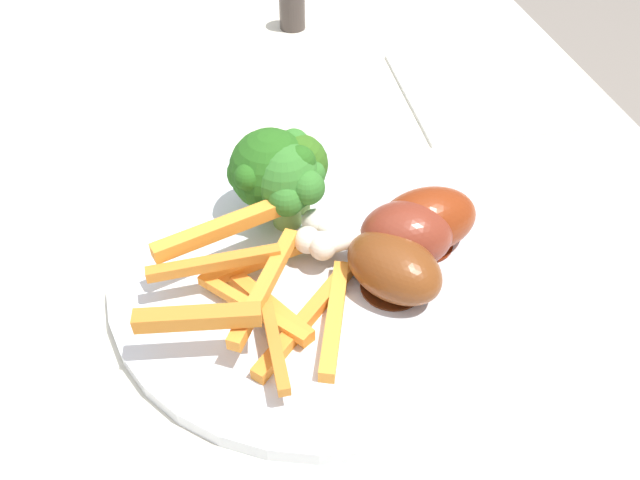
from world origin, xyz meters
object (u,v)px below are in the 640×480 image
object	(u,v)px
chicken_drumstick_near	(400,235)
broccoli_floret_middle	(274,172)
broccoli_floret_back	(287,178)
chicken_drumstick_far	(420,222)
chicken_drumstick_extra	(388,264)
pepper_shaker	(292,8)
carrot_fries_pile	(261,291)
dining_table	(258,299)
dinner_plate	(320,266)
broccoli_floret_front	(296,166)

from	to	relation	value
chicken_drumstick_near	broccoli_floret_middle	bearing A→B (deg)	-128.47
broccoli_floret_back	chicken_drumstick_far	size ratio (longest dim) A/B	0.54
chicken_drumstick_extra	pepper_shaker	world-z (taller)	chicken_drumstick_extra
chicken_drumstick_extra	chicken_drumstick_far	bearing A→B (deg)	135.14
chicken_drumstick_near	chicken_drumstick_far	size ratio (longest dim) A/B	0.89
chicken_drumstick_far	chicken_drumstick_extra	bearing A→B (deg)	-44.86
chicken_drumstick_near	chicken_drumstick_extra	world-z (taller)	chicken_drumstick_near
carrot_fries_pile	broccoli_floret_back	bearing A→B (deg)	159.27
dining_table	broccoli_floret_middle	bearing A→B (deg)	55.03
broccoli_floret_middle	pepper_shaker	world-z (taller)	broccoli_floret_middle
chicken_drumstick_extra	dinner_plate	bearing A→B (deg)	-127.69
dinner_plate	broccoli_floret_back	size ratio (longest dim) A/B	4.32
broccoli_floret_middle	broccoli_floret_back	size ratio (longest dim) A/B	1.06
broccoli_floret_front	chicken_drumstick_far	xyz separation A→B (m)	(0.06, 0.08, -0.02)
broccoli_floret_front	chicken_drumstick_extra	world-z (taller)	broccoli_floret_front
broccoli_floret_back	broccoli_floret_front	bearing A→B (deg)	149.00
chicken_drumstick_extra	broccoli_floret_front	bearing A→B (deg)	-152.53
dining_table	chicken_drumstick_far	bearing A→B (deg)	60.63
dinner_plate	chicken_drumstick_near	distance (m)	0.06
broccoli_floret_front	pepper_shaker	size ratio (longest dim) A/B	1.36
broccoli_floret_front	chicken_drumstick_extra	xyz separation A→B (m)	(0.09, 0.05, -0.02)
dinner_plate	chicken_drumstick_near	bearing A→B (deg)	81.08
dinner_plate	chicken_drumstick_extra	size ratio (longest dim) A/B	2.75
dinner_plate	chicken_drumstick_far	xyz separation A→B (m)	(-0.00, 0.07, 0.03)
broccoli_floret_middle	chicken_drumstick_near	world-z (taller)	broccoli_floret_middle
chicken_drumstick_near	dining_table	bearing A→B (deg)	-127.80
broccoli_floret_middle	chicken_drumstick_near	size ratio (longest dim) A/B	0.64
dining_table	broccoli_floret_front	size ratio (longest dim) A/B	19.42
carrot_fries_pile	pepper_shaker	bearing A→B (deg)	168.15
broccoli_floret_back	carrot_fries_pile	world-z (taller)	broccoli_floret_back
broccoli_floret_middle	dinner_plate	bearing A→B (deg)	23.78
chicken_drumstick_extra	dining_table	bearing A→B (deg)	-139.72
dinner_plate	broccoli_floret_middle	xyz separation A→B (m)	(-0.05, -0.02, 0.05)
chicken_drumstick_far	chicken_drumstick_extra	xyz separation A→B (m)	(0.03, -0.03, -0.00)
carrot_fries_pile	broccoli_floret_middle	bearing A→B (deg)	166.30
dinner_plate	broccoli_floret_front	xyz separation A→B (m)	(-0.06, -0.01, 0.05)
broccoli_floret_front	broccoli_floret_middle	distance (m)	0.02
pepper_shaker	dinner_plate	bearing A→B (deg)	-6.46
dining_table	broccoli_floret_middle	distance (m)	0.15
dinner_plate	broccoli_floret_front	bearing A→B (deg)	-173.76
dining_table	dinner_plate	distance (m)	0.13
dining_table	chicken_drumstick_extra	bearing A→B (deg)	40.28
dinner_plate	broccoli_floret_back	bearing A→B (deg)	-160.92
broccoli_floret_back	chicken_drumstick_far	distance (m)	0.10
broccoli_floret_middle	broccoli_floret_front	bearing A→B (deg)	105.37
chicken_drumstick_extra	pepper_shaker	bearing A→B (deg)	179.40
broccoli_floret_front	pepper_shaker	bearing A→B (deg)	171.35
dining_table	chicken_drumstick_extra	size ratio (longest dim) A/B	11.69
broccoli_floret_back	chicken_drumstick_far	bearing A→B (deg)	64.60
broccoli_floret_front	broccoli_floret_middle	size ratio (longest dim) A/B	0.90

